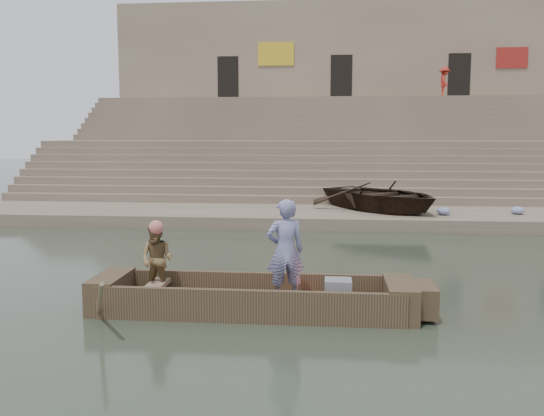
# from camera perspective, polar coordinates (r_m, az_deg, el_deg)

# --- Properties ---
(ground) EXTENTS (120.00, 120.00, 0.00)m
(ground) POSITION_cam_1_polar(r_m,az_deg,el_deg) (13.24, 16.92, -6.64)
(ground) COLOR #252E22
(ground) RESTS_ON ground
(lower_landing) EXTENTS (32.00, 4.00, 0.40)m
(lower_landing) POSITION_cam_1_polar(r_m,az_deg,el_deg) (20.97, 12.74, -0.93)
(lower_landing) COLOR #81705C
(lower_landing) RESTS_ON ground
(mid_landing) EXTENTS (32.00, 3.00, 2.80)m
(mid_landing) POSITION_cam_1_polar(r_m,az_deg,el_deg) (28.28, 10.97, 3.61)
(mid_landing) COLOR #81705C
(mid_landing) RESTS_ON ground
(upper_landing) EXTENTS (32.00, 3.00, 5.20)m
(upper_landing) POSITION_cam_1_polar(r_m,az_deg,el_deg) (35.21, 9.99, 6.26)
(upper_landing) COLOR #81705C
(upper_landing) RESTS_ON ground
(ghat_steps) EXTENTS (32.00, 11.00, 5.20)m
(ghat_steps) POSITION_cam_1_polar(r_m,az_deg,el_deg) (29.94, 10.70, 4.57)
(ghat_steps) COLOR #81705C
(ghat_steps) RESTS_ON ground
(building_wall) EXTENTS (32.00, 5.07, 11.20)m
(building_wall) POSITION_cam_1_polar(r_m,az_deg,el_deg) (39.27, 9.65, 10.73)
(building_wall) COLOR gray
(building_wall) RESTS_ON ground
(main_rowboat) EXTENTS (5.00, 1.30, 0.22)m
(main_rowboat) POSITION_cam_1_polar(r_m,az_deg,el_deg) (10.39, -1.95, -9.49)
(main_rowboat) COLOR brown
(main_rowboat) RESTS_ON ground
(rowboat_trim) EXTENTS (6.04, 2.63, 1.95)m
(rowboat_trim) POSITION_cam_1_polar(r_m,az_deg,el_deg) (10.30, -0.80, -8.49)
(rowboat_trim) COLOR brown
(rowboat_trim) RESTS_ON ground
(standing_man) EXTENTS (0.75, 0.60, 1.79)m
(standing_man) POSITION_cam_1_polar(r_m,az_deg,el_deg) (10.03, 1.30, -4.19)
(standing_man) COLOR navy
(standing_man) RESTS_ON main_rowboat
(rowing_man) EXTENTS (0.71, 0.61, 1.28)m
(rowing_man) POSITION_cam_1_polar(r_m,az_deg,el_deg) (10.73, -11.14, -4.95)
(rowing_man) COLOR #2B823E
(rowing_man) RESTS_ON main_rowboat
(television) EXTENTS (0.46, 0.42, 0.40)m
(television) POSITION_cam_1_polar(r_m,az_deg,el_deg) (10.22, 6.39, -8.01)
(television) COLOR gray
(television) RESTS_ON main_rowboat
(beached_rowboat) EXTENTS (5.95, 6.18, 1.04)m
(beached_rowboat) POSITION_cam_1_polar(r_m,az_deg,el_deg) (21.23, 10.56, 1.18)
(beached_rowboat) COLOR #2D2116
(beached_rowboat) RESTS_ON lower_landing
(pedestrian) EXTENTS (0.62, 1.08, 1.67)m
(pedestrian) POSITION_cam_1_polar(r_m,az_deg,el_deg) (35.07, 16.44, 11.69)
(pedestrian) COLOR #AC281D
(pedestrian) RESTS_ON upper_landing
(cloth_bundles) EXTENTS (2.98, 0.89, 0.26)m
(cloth_bundles) POSITION_cam_1_polar(r_m,az_deg,el_deg) (20.98, 19.66, -0.26)
(cloth_bundles) COLOR #3F5999
(cloth_bundles) RESTS_ON lower_landing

